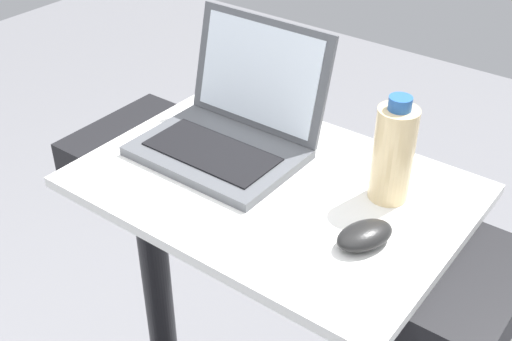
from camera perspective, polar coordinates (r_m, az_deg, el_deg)
desk_board at (r=1.17m, az=1.48°, el=-1.35°), size 0.67×0.48×0.02m
laptop at (r=1.24m, az=-2.20°, el=3.94°), size 0.30×0.27×0.23m
computer_mouse at (r=1.03m, az=9.52°, el=-5.64°), size 0.09×0.12×0.03m
water_bottle at (r=1.10m, az=11.97°, el=1.53°), size 0.07×0.07×0.19m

